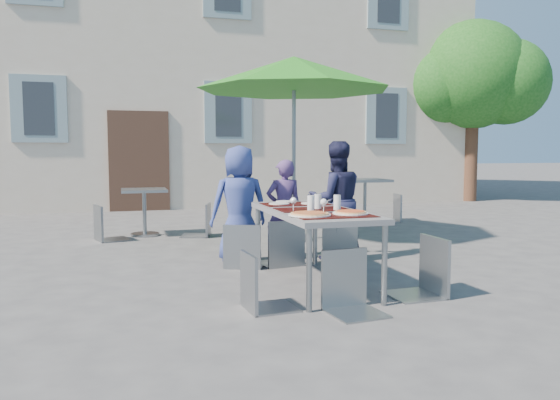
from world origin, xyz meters
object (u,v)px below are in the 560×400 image
object	(u,v)px
dining_table	(313,215)
chair_4	(425,230)
child_0	(239,205)
chair_0	(243,219)
patio_umbrella	(294,75)
pizza_near_right	(350,212)
child_1	(284,209)
child_2	(336,201)
chair_5	(351,244)
chair_1	(283,214)
chair_3	(260,247)
bg_chair_r_1	(393,191)
bg_chair_l_0	(105,201)
bg_chair_r_0	(201,200)
cafe_table_0	(144,204)
bg_chair_l_1	(320,189)
pizza_near_left	(310,214)
cafe_table_1	(365,192)
chair_2	(339,214)

from	to	relation	value
dining_table	chair_4	size ratio (longest dim) A/B	1.81
child_0	chair_0	xyz separation A→B (m)	(-0.02, -0.29, -0.13)
patio_umbrella	pizza_near_right	bearing A→B (deg)	-98.47
dining_table	chair_4	bearing A→B (deg)	-38.19
pizza_near_right	child_1	bearing A→B (deg)	92.33
child_2	chair_5	size ratio (longest dim) A/B	1.51
child_1	chair_1	xyz separation A→B (m)	(-0.14, -0.41, -0.01)
child_2	chair_1	world-z (taller)	child_2
chair_3	bg_chair_r_1	xyz separation A→B (m)	(3.83, 4.92, 0.04)
bg_chair_r_1	chair_4	bearing A→B (deg)	-114.84
chair_5	bg_chair_l_0	size ratio (longest dim) A/B	0.96
chair_1	bg_chair_r_0	xyz separation A→B (m)	(-0.58, 2.46, -0.03)
chair_5	bg_chair_l_0	distance (m)	4.76
cafe_table_0	child_2	bearing A→B (deg)	-50.06
patio_umbrella	bg_chair_r_0	distance (m)	2.37
chair_0	bg_chair_l_1	distance (m)	4.13
bg_chair_r_0	bg_chair_r_1	bearing A→B (deg)	12.69
bg_chair_r_0	pizza_near_right	bearing A→B (deg)	-78.40
pizza_near_left	child_0	world-z (taller)	child_0
pizza_near_right	bg_chair_r_0	distance (m)	3.97
pizza_near_left	cafe_table_0	xyz separation A→B (m)	(-1.25, 4.20, -0.27)
bg_chair_l_0	bg_chair_l_1	distance (m)	3.92
chair_5	cafe_table_1	size ratio (longest dim) A/B	1.17
chair_4	bg_chair_r_1	distance (m)	5.40
pizza_near_right	bg_chair_r_0	size ratio (longest dim) A/B	0.34
chair_4	bg_chair_l_1	distance (m)	5.19
dining_table	chair_1	world-z (taller)	chair_1
dining_table	chair_3	bearing A→B (deg)	-135.92
child_2	patio_umbrella	world-z (taller)	patio_umbrella
child_0	bg_chair_r_0	size ratio (longest dim) A/B	1.43
chair_3	bg_chair_r_0	xyz separation A→B (m)	(0.10, 4.08, 0.04)
bg_chair_l_0	pizza_near_right	bearing A→B (deg)	-60.10
pizza_near_right	bg_chair_r_1	xyz separation A→B (m)	(2.93, 4.72, -0.20)
child_1	bg_chair_l_0	distance (m)	2.95
chair_0	bg_chair_l_0	world-z (taller)	bg_chair_l_0
chair_3	bg_chair_l_0	size ratio (longest dim) A/B	0.91
pizza_near_right	cafe_table_1	bearing A→B (deg)	63.38
pizza_near_left	chair_0	world-z (taller)	chair_0
pizza_near_left	bg_chair_r_1	distance (m)	5.79
chair_5	pizza_near_right	bearing A→B (deg)	66.83
child_1	cafe_table_0	size ratio (longest dim) A/B	1.66
cafe_table_0	bg_chair_r_0	world-z (taller)	bg_chair_r_0
pizza_near_right	child_1	distance (m)	1.85
chair_1	bg_chair_r_1	distance (m)	4.56
dining_table	child_0	size ratio (longest dim) A/B	1.33
pizza_near_right	chair_3	size ratio (longest dim) A/B	0.36
chair_2	pizza_near_right	bearing A→B (deg)	-108.67
chair_0	bg_chair_r_1	world-z (taller)	bg_chair_r_1
cafe_table_0	bg_chair_l_1	size ratio (longest dim) A/B	0.69
chair_3	bg_chair_l_0	world-z (taller)	bg_chair_l_0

